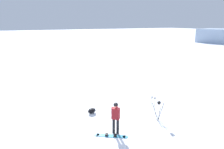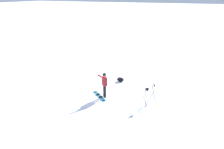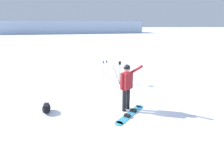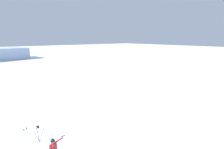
{
  "view_description": "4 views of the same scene",
  "coord_description": "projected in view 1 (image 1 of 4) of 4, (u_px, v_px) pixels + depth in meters",
  "views": [
    {
      "loc": [
        8.76,
        -5.28,
        5.72
      ],
      "look_at": [
        1.46,
        -1.25,
        3.59
      ],
      "focal_mm": 33.11,
      "sensor_mm": 36.0,
      "label": 1
    },
    {
      "loc": [
        11.65,
        5.75,
        6.59
      ],
      "look_at": [
        0.14,
        0.14,
        1.66
      ],
      "focal_mm": 33.91,
      "sensor_mm": 36.0,
      "label": 2
    },
    {
      "loc": [
        -0.46,
        -6.29,
        3.1
      ],
      "look_at": [
        -0.23,
        0.53,
        1.12
      ],
      "focal_mm": 28.29,
      "sensor_mm": 36.0,
      "label": 3
    },
    {
      "loc": [
        -2.26,
        -8.73,
        7.19
      ],
      "look_at": [
        2.71,
        -2.55,
        5.42
      ],
      "focal_mm": 26.49,
      "sensor_mm": 36.0,
      "label": 4
    }
  ],
  "objects": [
    {
      "name": "ground_plane",
      "position": [
        119.0,
        129.0,
        11.31
      ],
      "size": [
        300.0,
        300.0,
        0.0
      ],
      "primitive_type": "plane",
      "color": "white"
    },
    {
      "name": "snowboarder",
      "position": [
        116.0,
        115.0,
        10.65
      ],
      "size": [
        0.76,
        0.52,
        1.76
      ],
      "color": "black",
      "rests_on": "ground_plane"
    },
    {
      "name": "snowboard",
      "position": [
        111.0,
        136.0,
        10.66
      ],
      "size": [
        1.17,
        1.47,
        0.1
      ],
      "color": "teal",
      "rests_on": "ground_plane"
    },
    {
      "name": "gear_bag_large",
      "position": [
        92.0,
        111.0,
        13.28
      ],
      "size": [
        0.38,
        0.59,
        0.33
      ],
      "color": "black",
      "rests_on": "ground_plane"
    },
    {
      "name": "camera_tripod",
      "position": [
        159.0,
        107.0,
        12.1
      ],
      "size": [
        0.72,
        0.64,
        1.22
      ],
      "color": "#262628",
      "rests_on": "ground_plane"
    },
    {
      "name": "ski_poles",
      "position": [
        153.0,
        103.0,
        12.87
      ],
      "size": [
        0.31,
        0.4,
        1.21
      ],
      "color": "gray",
      "rests_on": "ground_plane"
    }
  ]
}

